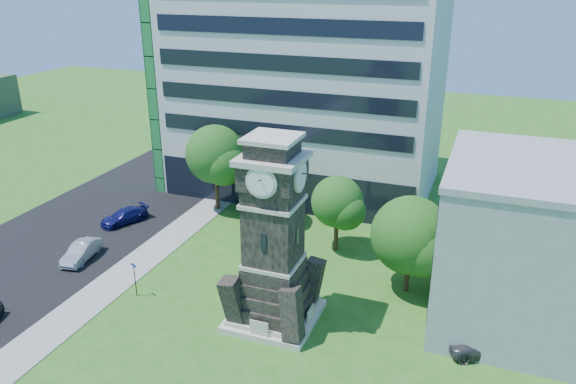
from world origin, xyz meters
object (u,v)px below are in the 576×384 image
at_px(car_east_lot, 485,343).
at_px(street_sign, 135,276).
at_px(clock_tower, 274,245).
at_px(park_bench, 267,309).
at_px(car_street_mid, 81,252).
at_px(car_street_north, 124,216).

xyz_separation_m(car_east_lot, street_sign, (-22.76, -1.99, 0.95)).
xyz_separation_m(clock_tower, car_east_lot, (12.85, 1.15, -4.65)).
bearing_deg(park_bench, street_sign, -167.17).
bearing_deg(park_bench, clock_tower, -4.43).
xyz_separation_m(car_east_lot, park_bench, (-13.44, -1.03, -0.16)).
xyz_separation_m(car_street_mid, car_street_north, (-1.03, 6.89, -0.05)).
distance_m(car_street_north, street_sign, 12.76).
relative_size(clock_tower, car_east_lot, 2.68).
bearing_deg(car_street_mid, car_east_lot, -10.92).
distance_m(car_street_mid, street_sign, 7.68).
relative_size(clock_tower, car_street_north, 2.84).
bearing_deg(car_east_lot, street_sign, 70.22).
height_order(clock_tower, car_street_mid, clock_tower).
distance_m(car_street_mid, park_bench, 16.49).
bearing_deg(car_east_lot, car_street_mid, 63.41).
height_order(car_street_mid, car_street_north, car_street_mid).
bearing_deg(street_sign, clock_tower, 29.60).
distance_m(car_street_north, car_east_lot, 31.82).
bearing_deg(car_street_north, car_street_mid, -56.89).
height_order(park_bench, street_sign, street_sign).
bearing_deg(car_street_north, clock_tower, -1.99).
relative_size(clock_tower, street_sign, 4.82).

